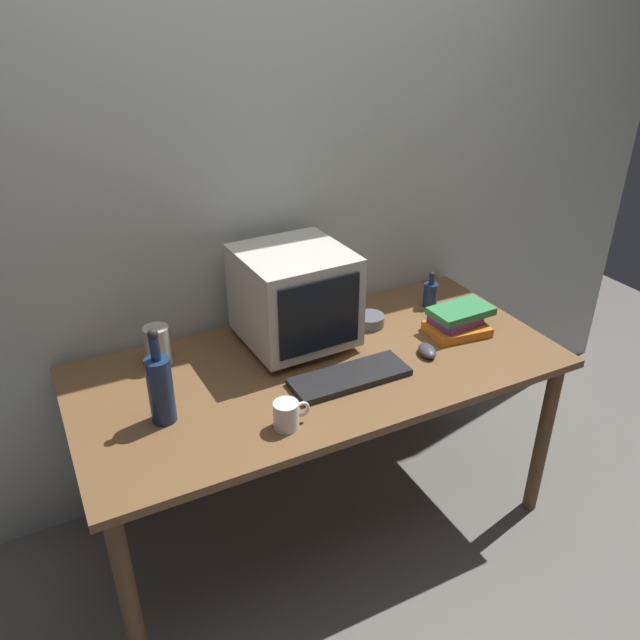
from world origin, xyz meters
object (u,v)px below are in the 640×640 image
at_px(bottle_short, 431,293).
at_px(mug, 287,415).
at_px(keyboard, 350,377).
at_px(book_stack, 458,321).
at_px(computer_mouse, 427,351).
at_px(metal_canister, 158,346).
at_px(bottle_tall, 160,387).
at_px(cd_spindle, 369,320).
at_px(crt_monitor, 294,297).

xyz_separation_m(bottle_short, mug, (-0.88, -0.48, -0.01)).
xyz_separation_m(keyboard, bottle_short, (0.58, 0.34, 0.04)).
bearing_deg(book_stack, computer_mouse, -156.64).
relative_size(keyboard, book_stack, 1.60).
distance_m(bottle_short, metal_canister, 1.14).
distance_m(mug, metal_canister, 0.60).
xyz_separation_m(mug, metal_canister, (-0.26, 0.54, 0.03)).
xyz_separation_m(bottle_tall, bottle_short, (1.21, 0.27, -0.07)).
height_order(keyboard, bottle_tall, bottle_tall).
relative_size(bottle_short, metal_canister, 1.03).
height_order(bottle_tall, mug, bottle_tall).
height_order(book_stack, metal_canister, metal_canister).
bearing_deg(computer_mouse, bottle_short, 68.34).
bearing_deg(metal_canister, keyboard, -35.57).
distance_m(bottle_tall, cd_spindle, 0.92).
xyz_separation_m(book_stack, metal_canister, (-1.10, 0.30, 0.02)).
relative_size(crt_monitor, bottle_short, 2.59).
relative_size(book_stack, cd_spindle, 2.18).
bearing_deg(metal_canister, bottle_short, -2.95).
bearing_deg(bottle_short, bottle_tall, -167.38).
bearing_deg(book_stack, metal_canister, 164.91).
bearing_deg(crt_monitor, metal_canister, 170.98).
relative_size(bottle_short, mug, 1.29).
height_order(computer_mouse, mug, mug).
distance_m(computer_mouse, bottle_short, 0.41).
bearing_deg(keyboard, computer_mouse, 2.66).
relative_size(crt_monitor, cd_spindle, 3.34).
xyz_separation_m(crt_monitor, book_stack, (0.60, -0.22, -0.14)).
relative_size(keyboard, bottle_tall, 1.29).
height_order(keyboard, book_stack, book_stack).
relative_size(book_stack, mug, 2.18).
bearing_deg(computer_mouse, metal_canister, 172.09).
bearing_deg(metal_canister, bottle_tall, -101.91).
xyz_separation_m(keyboard, mug, (-0.30, -0.14, 0.03)).
bearing_deg(bottle_tall, book_stack, 1.63).
xyz_separation_m(keyboard, bottle_tall, (-0.63, 0.07, 0.11)).
height_order(book_stack, cd_spindle, book_stack).
height_order(computer_mouse, book_stack, book_stack).
xyz_separation_m(crt_monitor, computer_mouse, (0.39, -0.30, -0.17)).
relative_size(keyboard, bottle_short, 2.71).
xyz_separation_m(crt_monitor, cd_spindle, (0.32, -0.01, -0.17)).
bearing_deg(metal_canister, mug, -64.24).
height_order(mug, cd_spindle, mug).
height_order(computer_mouse, bottle_short, bottle_short).
bearing_deg(mug, bottle_tall, 147.67).
bearing_deg(metal_canister, computer_mouse, -23.29).
distance_m(book_stack, metal_canister, 1.14).
distance_m(bottle_short, book_stack, 0.24).
distance_m(crt_monitor, bottle_short, 0.65).
height_order(computer_mouse, cd_spindle, cd_spindle).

